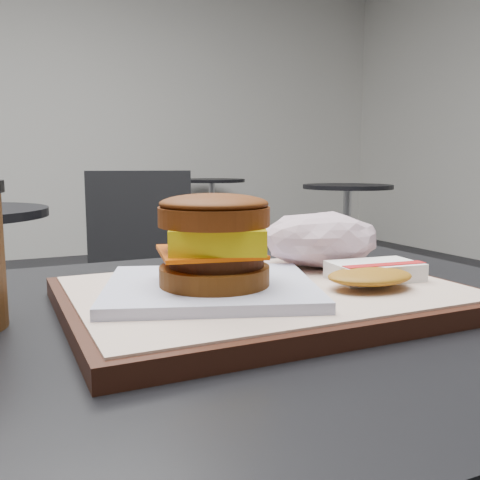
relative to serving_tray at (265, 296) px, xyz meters
name	(u,v)px	position (x,y,z in m)	size (l,w,h in m)	color
serving_tray	(265,296)	(0.00, 0.00, 0.00)	(0.38, 0.28, 0.02)	black
breakfast_sandwich	(214,252)	(-0.06, -0.01, 0.05)	(0.24, 0.22, 0.09)	white
hash_brown	(373,273)	(0.10, -0.03, 0.02)	(0.12, 0.10, 0.02)	white
crumpled_wrapper	(320,239)	(0.11, 0.07, 0.04)	(0.14, 0.11, 0.06)	silver
neighbor_chair	(110,268)	(0.16, 1.59, -0.27)	(0.64, 0.51, 0.88)	#A8A8AD
bg_table_near	(347,210)	(2.15, 2.80, -0.22)	(0.66, 0.66, 0.75)	black
bg_table_far	(212,198)	(1.75, 4.50, -0.22)	(0.66, 0.66, 0.75)	black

